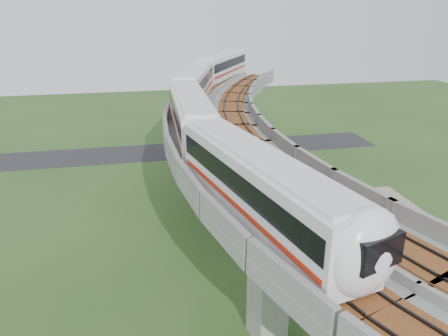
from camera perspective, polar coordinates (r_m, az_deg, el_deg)
The scene contains 14 objects.
ground at distance 39.52m, azimuth -0.25°, elevation -11.28°, with size 160.00×160.00×0.00m, color #2D4B1E.
dirt_lot at distance 42.62m, azimuth 19.41°, elevation -10.00°, with size 18.00×26.00×0.04m, color gray.
asphalt_road at distance 66.57m, azimuth -5.42°, elevation 2.30°, with size 60.00×8.00×0.03m, color #232326.
viaduct at distance 36.48m, azimuth 5.66°, elevation 1.59°, with size 19.58×73.98×11.40m.
metro_train at distance 43.15m, azimuth -1.32°, elevation 9.17°, with size 15.31×60.64×3.64m.
fence at distance 41.91m, azimuth 13.09°, elevation -8.69°, with size 3.87×38.73×1.50m.
tree_0 at distance 61.91m, azimuth 6.08°, elevation 2.73°, with size 1.85×1.85×2.74m.
tree_1 at distance 53.85m, azimuth 5.13°, elevation 0.76°, with size 3.04×3.04×3.93m.
tree_2 at distance 48.47m, azimuth 6.93°, elevation -2.16°, with size 2.20×2.20×3.17m.
tree_3 at distance 41.41m, azimuth 8.13°, elevation -7.10°, with size 2.37×2.37×2.77m.
tree_4 at distance 37.06m, azimuth 12.67°, elevation -11.15°, with size 2.21×2.21×2.64m.
tree_5 at distance 31.39m, azimuth 19.60°, elevation -17.90°, with size 2.97×2.97×3.23m.
car_red at distance 46.52m, azimuth 20.33°, elevation -6.50°, with size 1.37×3.94×1.30m, color maroon.
car_dark at distance 45.01m, azimuth 16.31°, elevation -7.07°, with size 1.56×3.83×1.11m, color black.
Camera 1 is at (-6.66, -32.85, 20.95)m, focal length 35.00 mm.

